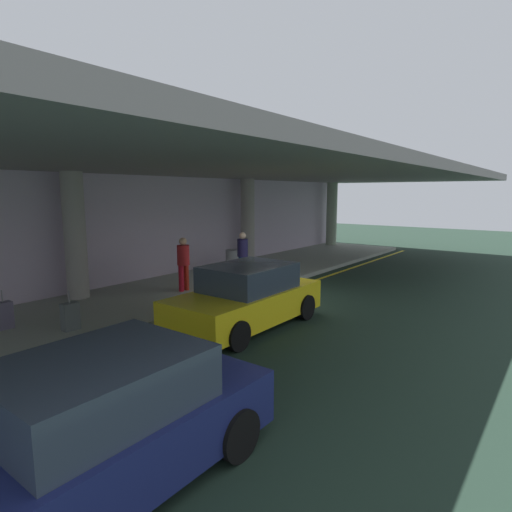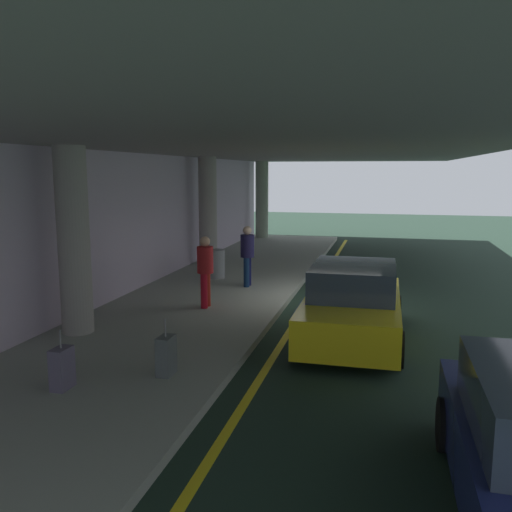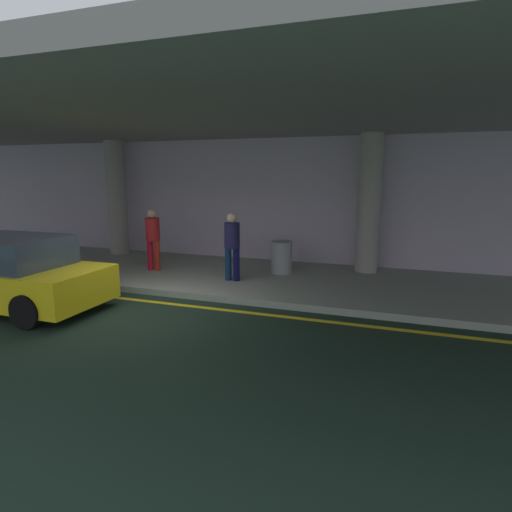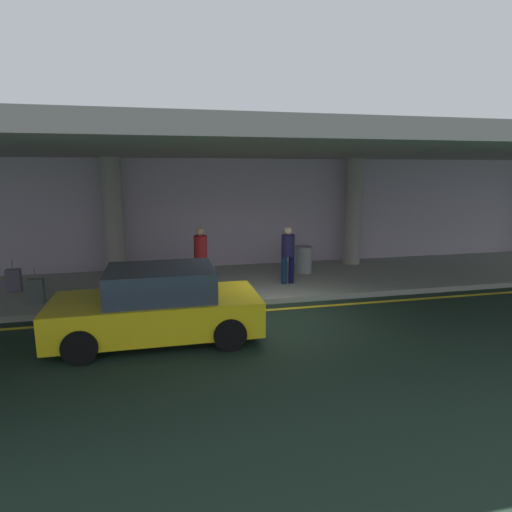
# 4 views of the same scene
# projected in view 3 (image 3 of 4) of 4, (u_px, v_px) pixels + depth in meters

# --- Properties ---
(ground_plane) EXTENTS (60.00, 60.00, 0.00)m
(ground_plane) POSITION_uv_depth(u_px,v_px,m) (145.00, 310.00, 8.76)
(ground_plane) COLOR #1B2D22
(sidewalk) EXTENTS (26.00, 4.20, 0.15)m
(sidewalk) POSITION_uv_depth(u_px,v_px,m) (210.00, 274.00, 11.61)
(sidewalk) COLOR gray
(sidewalk) RESTS_ON ground
(lane_stripe_yellow) EXTENTS (26.00, 0.14, 0.01)m
(lane_stripe_yellow) POSITION_uv_depth(u_px,v_px,m) (160.00, 303.00, 9.28)
(lane_stripe_yellow) COLOR yellow
(lane_stripe_yellow) RESTS_ON ground
(support_column_left_mid) EXTENTS (0.61, 0.61, 3.65)m
(support_column_left_mid) POSITION_uv_depth(u_px,v_px,m) (117.00, 198.00, 13.91)
(support_column_left_mid) COLOR gray
(support_column_left_mid) RESTS_ON sidewalk
(support_column_center) EXTENTS (0.61, 0.61, 3.65)m
(support_column_center) POSITION_uv_depth(u_px,v_px,m) (369.00, 204.00, 11.30)
(support_column_center) COLOR gray
(support_column_center) RESTS_ON sidewalk
(ceiling_overhang) EXTENTS (28.00, 13.20, 0.30)m
(ceiling_overhang) POSITION_uv_depth(u_px,v_px,m) (198.00, 124.00, 10.42)
(ceiling_overhang) COLOR gray
(ceiling_overhang) RESTS_ON support_column_far_left
(terminal_back_wall) EXTENTS (26.00, 0.30, 3.80)m
(terminal_back_wall) POSITION_uv_depth(u_px,v_px,m) (240.00, 202.00, 13.35)
(terminal_back_wall) COLOR #BBA9C1
(terminal_back_wall) RESTS_ON ground
(car_yellow_taxi) EXTENTS (4.10, 1.92, 1.50)m
(car_yellow_taxi) POSITION_uv_depth(u_px,v_px,m) (10.00, 274.00, 8.82)
(car_yellow_taxi) COLOR yellow
(car_yellow_taxi) RESTS_ON ground
(traveler_with_luggage) EXTENTS (0.38, 0.38, 1.68)m
(traveler_with_luggage) POSITION_uv_depth(u_px,v_px,m) (232.00, 242.00, 10.43)
(traveler_with_luggage) COLOR #0E254A
(traveler_with_luggage) RESTS_ON sidewalk
(person_waiting_for_ride) EXTENTS (0.38, 0.38, 1.68)m
(person_waiting_for_ride) POSITION_uv_depth(u_px,v_px,m) (153.00, 235.00, 11.58)
(person_waiting_for_ride) COLOR #B30F21
(person_waiting_for_ride) RESTS_ON sidewalk
(suitcase_upright_primary) EXTENTS (0.36, 0.22, 0.90)m
(suitcase_upright_primary) POSITION_uv_depth(u_px,v_px,m) (27.00, 246.00, 13.78)
(suitcase_upright_primary) COLOR #585067
(suitcase_upright_primary) RESTS_ON sidewalk
(suitcase_upright_secondary) EXTENTS (0.36, 0.22, 0.90)m
(suitcase_upright_secondary) POSITION_uv_depth(u_px,v_px,m) (14.00, 255.00, 12.33)
(suitcase_upright_secondary) COLOR #515859
(suitcase_upright_secondary) RESTS_ON sidewalk
(trash_bin_steel) EXTENTS (0.56, 0.56, 0.85)m
(trash_bin_steel) POSITION_uv_depth(u_px,v_px,m) (281.00, 257.00, 11.38)
(trash_bin_steel) COLOR gray
(trash_bin_steel) RESTS_ON sidewalk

